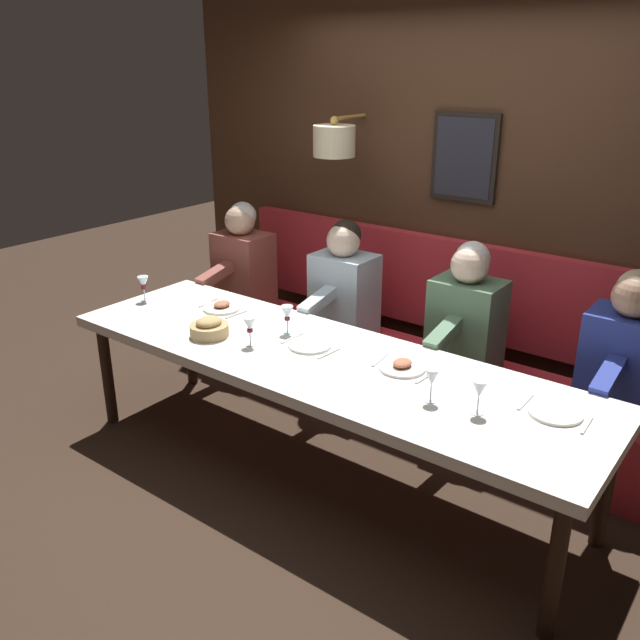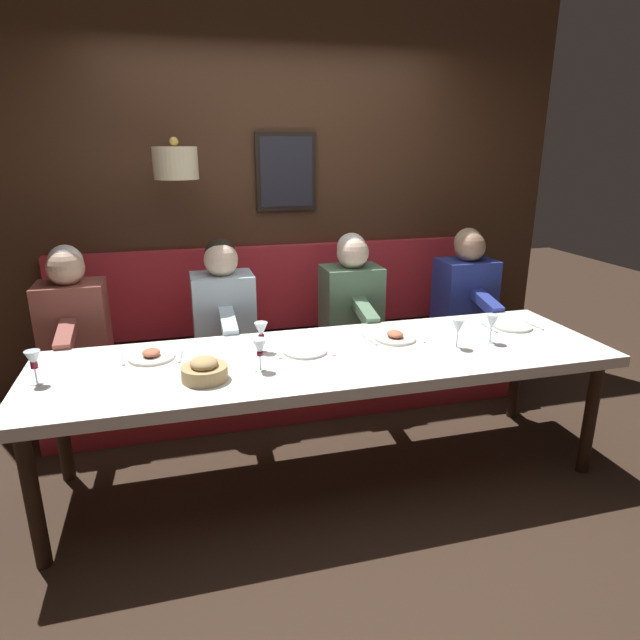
{
  "view_description": "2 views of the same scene",
  "coord_description": "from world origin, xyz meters",
  "px_view_note": "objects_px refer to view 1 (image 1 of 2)",
  "views": [
    {
      "loc": [
        -2.57,
        -1.96,
        2.23
      ],
      "look_at": [
        0.05,
        0.04,
        0.92
      ],
      "focal_mm": 37.59,
      "sensor_mm": 36.0,
      "label": 1
    },
    {
      "loc": [
        -2.62,
        0.76,
        1.8
      ],
      "look_at": [
        0.05,
        0.04,
        0.92
      ],
      "focal_mm": 30.65,
      "sensor_mm": 36.0,
      "label": 2
    }
  ],
  "objects_px": {
    "diner_near": "(467,312)",
    "wine_glass_1": "(250,326)",
    "diner_middle": "(344,283)",
    "diner_far": "(243,259)",
    "wine_glass_4": "(287,314)",
    "dining_table": "(320,366)",
    "bread_bowl": "(209,328)",
    "diner_nearest": "(625,350)",
    "wine_glass_2": "(432,378)",
    "wine_glass_3": "(143,284)",
    "wine_glass_0": "(479,390)"
  },
  "relations": [
    {
      "from": "dining_table",
      "to": "wine_glass_4",
      "type": "relative_size",
      "value": 18.7
    },
    {
      "from": "diner_far",
      "to": "wine_glass_0",
      "type": "bearing_deg",
      "value": -112.12
    },
    {
      "from": "diner_middle",
      "to": "wine_glass_4",
      "type": "distance_m",
      "value": 0.76
    },
    {
      "from": "diner_nearest",
      "to": "bread_bowl",
      "type": "xyz_separation_m",
      "value": [
        -1.05,
        1.97,
        -0.03
      ]
    },
    {
      "from": "dining_table",
      "to": "diner_middle",
      "type": "height_order",
      "value": "diner_middle"
    },
    {
      "from": "wine_glass_0",
      "to": "wine_glass_1",
      "type": "bearing_deg",
      "value": 92.5
    },
    {
      "from": "wine_glass_2",
      "to": "wine_glass_0",
      "type": "bearing_deg",
      "value": -83.89
    },
    {
      "from": "diner_nearest",
      "to": "wine_glass_4",
      "type": "relative_size",
      "value": 4.82
    },
    {
      "from": "wine_glass_2",
      "to": "wine_glass_3",
      "type": "bearing_deg",
      "value": 87.86
    },
    {
      "from": "wine_glass_2",
      "to": "diner_far",
      "type": "bearing_deg",
      "value": 65.26
    },
    {
      "from": "diner_middle",
      "to": "diner_far",
      "type": "height_order",
      "value": "same"
    },
    {
      "from": "diner_nearest",
      "to": "bread_bowl",
      "type": "distance_m",
      "value": 2.23
    },
    {
      "from": "diner_nearest",
      "to": "wine_glass_0",
      "type": "relative_size",
      "value": 4.82
    },
    {
      "from": "diner_near",
      "to": "wine_glass_0",
      "type": "xyz_separation_m",
      "value": [
        -0.94,
        -0.51,
        0.04
      ]
    },
    {
      "from": "dining_table",
      "to": "wine_glass_4",
      "type": "height_order",
      "value": "wine_glass_4"
    },
    {
      "from": "diner_far",
      "to": "bread_bowl",
      "type": "xyz_separation_m",
      "value": [
        -1.05,
        -0.73,
        -0.03
      ]
    },
    {
      "from": "wine_glass_1",
      "to": "wine_glass_2",
      "type": "xyz_separation_m",
      "value": [
        0.03,
        -1.1,
        0.0
      ]
    },
    {
      "from": "diner_near",
      "to": "wine_glass_1",
      "type": "height_order",
      "value": "diner_near"
    },
    {
      "from": "wine_glass_1",
      "to": "wine_glass_4",
      "type": "xyz_separation_m",
      "value": [
        0.26,
        -0.05,
        0.0
      ]
    },
    {
      "from": "wine_glass_4",
      "to": "bread_bowl",
      "type": "height_order",
      "value": "wine_glass_4"
    },
    {
      "from": "wine_glass_2",
      "to": "wine_glass_3",
      "type": "relative_size",
      "value": 1.0
    },
    {
      "from": "wine_glass_3",
      "to": "bread_bowl",
      "type": "bearing_deg",
      "value": -101.74
    },
    {
      "from": "diner_middle",
      "to": "wine_glass_2",
      "type": "height_order",
      "value": "diner_middle"
    },
    {
      "from": "diner_far",
      "to": "wine_glass_1",
      "type": "distance_m",
      "value": 1.42
    },
    {
      "from": "diner_near",
      "to": "wine_glass_3",
      "type": "relative_size",
      "value": 4.82
    },
    {
      "from": "dining_table",
      "to": "wine_glass_0",
      "type": "height_order",
      "value": "wine_glass_0"
    },
    {
      "from": "dining_table",
      "to": "diner_nearest",
      "type": "height_order",
      "value": "diner_nearest"
    },
    {
      "from": "wine_glass_0",
      "to": "bread_bowl",
      "type": "distance_m",
      "value": 1.6
    },
    {
      "from": "wine_glass_0",
      "to": "diner_near",
      "type": "bearing_deg",
      "value": 28.52
    },
    {
      "from": "diner_near",
      "to": "wine_glass_4",
      "type": "distance_m",
      "value": 1.06
    },
    {
      "from": "diner_nearest",
      "to": "wine_glass_2",
      "type": "bearing_deg",
      "value": 148.24
    },
    {
      "from": "wine_glass_2",
      "to": "wine_glass_3",
      "type": "distance_m",
      "value": 2.14
    },
    {
      "from": "diner_near",
      "to": "wine_glass_0",
      "type": "bearing_deg",
      "value": -151.48
    },
    {
      "from": "dining_table",
      "to": "wine_glass_3",
      "type": "bearing_deg",
      "value": 90.25
    },
    {
      "from": "diner_far",
      "to": "wine_glass_1",
      "type": "bearing_deg",
      "value": -134.98
    },
    {
      "from": "bread_bowl",
      "to": "wine_glass_1",
      "type": "bearing_deg",
      "value": -80.66
    },
    {
      "from": "wine_glass_4",
      "to": "diner_far",
      "type": "bearing_deg",
      "value": 54.77
    },
    {
      "from": "wine_glass_1",
      "to": "diner_nearest",
      "type": "bearing_deg",
      "value": -59.44
    },
    {
      "from": "diner_far",
      "to": "wine_glass_3",
      "type": "distance_m",
      "value": 0.89
    },
    {
      "from": "dining_table",
      "to": "wine_glass_2",
      "type": "relative_size",
      "value": 18.7
    },
    {
      "from": "dining_table",
      "to": "diner_near",
      "type": "xyz_separation_m",
      "value": [
        0.88,
        -0.42,
        0.13
      ]
    },
    {
      "from": "diner_far",
      "to": "wine_glass_4",
      "type": "distance_m",
      "value": 1.29
    },
    {
      "from": "diner_nearest",
      "to": "wine_glass_3",
      "type": "xyz_separation_m",
      "value": [
        -0.89,
        2.73,
        0.04
      ]
    },
    {
      "from": "dining_table",
      "to": "wine_glass_2",
      "type": "distance_m",
      "value": 0.73
    },
    {
      "from": "wine_glass_3",
      "to": "wine_glass_4",
      "type": "bearing_deg",
      "value": -82.39
    },
    {
      "from": "bread_bowl",
      "to": "wine_glass_0",
      "type": "bearing_deg",
      "value": -86.31
    },
    {
      "from": "diner_middle",
      "to": "diner_far",
      "type": "distance_m",
      "value": 0.92
    },
    {
      "from": "diner_near",
      "to": "wine_glass_1",
      "type": "bearing_deg",
      "value": 141.15
    },
    {
      "from": "bread_bowl",
      "to": "wine_glass_2",
      "type": "bearing_deg",
      "value": -86.71
    },
    {
      "from": "bread_bowl",
      "to": "wine_glass_4",
      "type": "bearing_deg",
      "value": -46.78
    }
  ]
}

